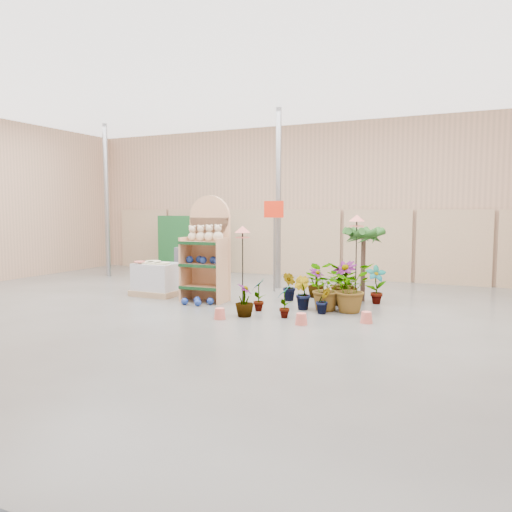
% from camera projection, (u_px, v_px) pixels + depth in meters
% --- Properties ---
extents(room, '(15.20, 12.10, 4.70)m').
position_uv_depth(room, '(231.00, 199.00, 10.15)').
color(room, '#52524F').
rests_on(room, ground).
extents(display_shelf, '(0.99, 0.65, 2.30)m').
position_uv_depth(display_shelf, '(208.00, 253.00, 10.89)').
color(display_shelf, tan).
rests_on(display_shelf, ground).
extents(teddy_bears, '(0.85, 0.22, 0.36)m').
position_uv_depth(teddy_bears, '(206.00, 234.00, 10.74)').
color(teddy_bears, beige).
rests_on(teddy_bears, display_shelf).
extents(gazing_balls_shelf, '(0.85, 0.29, 0.16)m').
position_uv_depth(gazing_balls_shelf, '(205.00, 260.00, 10.78)').
color(gazing_balls_shelf, navy).
rests_on(gazing_balls_shelf, display_shelf).
extents(gazing_balls_floor, '(0.63, 0.39, 0.15)m').
position_uv_depth(gazing_balls_floor, '(197.00, 301.00, 10.44)').
color(gazing_balls_floor, navy).
rests_on(gazing_balls_floor, ground).
extents(pallet_stack, '(1.07, 0.90, 0.79)m').
position_uv_depth(pallet_stack, '(158.00, 279.00, 11.61)').
color(pallet_stack, '#9F8161').
rests_on(pallet_stack, ground).
extents(charcoal_planters, '(0.80, 0.50, 1.00)m').
position_uv_depth(charcoal_planters, '(184.00, 269.00, 13.30)').
color(charcoal_planters, '#37363E').
rests_on(charcoal_planters, ground).
extents(trellis_stock, '(2.00, 0.30, 1.80)m').
position_uv_depth(trellis_stock, '(187.00, 244.00, 15.73)').
color(trellis_stock, '#15481F').
rests_on(trellis_stock, ground).
extents(offer_sign, '(0.50, 0.08, 2.20)m').
position_uv_depth(offer_sign, '(274.00, 227.00, 12.04)').
color(offer_sign, gray).
rests_on(offer_sign, ground).
extents(bird_table_front, '(0.34, 0.34, 1.65)m').
position_uv_depth(bird_table_front, '(243.00, 232.00, 10.43)').
color(bird_table_front, black).
rests_on(bird_table_front, ground).
extents(bird_table_right, '(0.34, 0.34, 1.88)m').
position_uv_depth(bird_table_right, '(357.00, 221.00, 10.51)').
color(bird_table_right, black).
rests_on(bird_table_right, ground).
extents(bird_table_back, '(0.34, 0.34, 1.94)m').
position_uv_depth(bird_table_back, '(224.00, 216.00, 14.24)').
color(bird_table_back, black).
rests_on(bird_table_back, ground).
extents(palm, '(0.70, 0.70, 1.71)m').
position_uv_depth(palm, '(364.00, 234.00, 10.74)').
color(palm, '#3F2C22').
rests_on(palm, ground).
extents(potted_plant_0, '(0.28, 0.38, 0.66)m').
position_uv_depth(potted_plant_0, '(259.00, 294.00, 9.81)').
color(potted_plant_0, '#1C4916').
rests_on(potted_plant_0, ground).
extents(potted_plant_1, '(0.46, 0.43, 0.67)m').
position_uv_depth(potted_plant_1, '(302.00, 293.00, 9.96)').
color(potted_plant_1, '#1C4916').
rests_on(potted_plant_1, ground).
extents(potted_plant_2, '(0.85, 0.75, 0.91)m').
position_uv_depth(potted_plant_2, '(324.00, 288.00, 9.84)').
color(potted_plant_2, '#1C4916').
rests_on(potted_plant_2, ground).
extents(potted_plant_3, '(0.68, 0.68, 0.93)m').
position_uv_depth(potted_plant_3, '(344.00, 283.00, 10.34)').
color(potted_plant_3, '#1C4916').
rests_on(potted_plant_3, ground).
extents(potted_plant_4, '(0.51, 0.43, 0.82)m').
position_uv_depth(potted_plant_4, '(376.00, 285.00, 10.53)').
color(potted_plant_4, '#1C4916').
rests_on(potted_plant_4, ground).
extents(potted_plant_5, '(0.45, 0.45, 0.64)m').
position_uv_depth(potted_plant_5, '(290.00, 286.00, 10.87)').
color(potted_plant_5, '#1C4916').
rests_on(potted_plant_5, ground).
extents(potted_plant_6, '(0.96, 1.00, 0.86)m').
position_uv_depth(potted_plant_6, '(343.00, 283.00, 10.62)').
color(potted_plant_6, '#1C4916').
rests_on(potted_plant_6, ground).
extents(potted_plant_7, '(0.45, 0.45, 0.62)m').
position_uv_depth(potted_plant_7, '(244.00, 300.00, 9.28)').
color(potted_plant_7, '#1C4916').
rests_on(potted_plant_7, ground).
extents(potted_plant_8, '(0.27, 0.36, 0.62)m').
position_uv_depth(potted_plant_8, '(284.00, 301.00, 9.19)').
color(potted_plant_8, '#1C4916').
rests_on(potted_plant_8, ground).
extents(potted_plant_9, '(0.37, 0.36, 0.52)m').
position_uv_depth(potted_plant_9, '(323.00, 300.00, 9.53)').
color(potted_plant_9, '#1C4916').
rests_on(potted_plant_9, ground).
extents(potted_plant_10, '(0.96, 1.03, 0.95)m').
position_uv_depth(potted_plant_10, '(350.00, 288.00, 9.69)').
color(potted_plant_10, '#1C4916').
rests_on(potted_plant_10, ground).
extents(potted_plant_11, '(0.51, 0.51, 0.66)m').
position_uv_depth(potted_plant_11, '(316.00, 283.00, 11.33)').
color(potted_plant_11, '#1C4916').
rests_on(potted_plant_11, ground).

